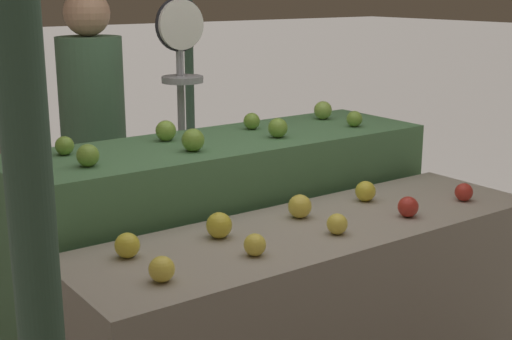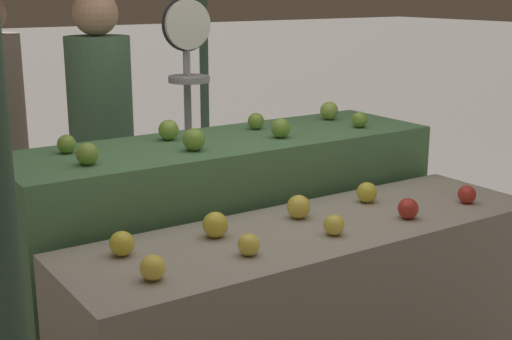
# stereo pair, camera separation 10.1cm
# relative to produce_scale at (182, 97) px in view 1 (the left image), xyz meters

# --- Properties ---
(display_counter_front) EXTENTS (1.83, 0.55, 0.88)m
(display_counter_front) POSITION_rel_produce_scale_xyz_m (-0.12, -1.15, -0.75)
(display_counter_front) COLOR gray
(display_counter_front) RESTS_ON ground_plane
(display_counter_back) EXTENTS (1.83, 0.55, 1.09)m
(display_counter_back) POSITION_rel_produce_scale_xyz_m (-0.12, -0.55, -0.65)
(display_counter_back) COLOR #4C7A4C
(display_counter_back) RESTS_ON ground_plane
(apple_front_0) EXTENTS (0.08, 0.08, 0.08)m
(apple_front_0) POSITION_rel_produce_scale_xyz_m (-0.81, -1.27, -0.27)
(apple_front_0) COLOR yellow
(apple_front_0) RESTS_ON display_counter_front
(apple_front_1) EXTENTS (0.07, 0.07, 0.07)m
(apple_front_1) POSITION_rel_produce_scale_xyz_m (-0.47, -1.26, -0.27)
(apple_front_1) COLOR yellow
(apple_front_1) RESTS_ON display_counter_front
(apple_front_2) EXTENTS (0.07, 0.07, 0.07)m
(apple_front_2) POSITION_rel_produce_scale_xyz_m (-0.12, -1.26, -0.27)
(apple_front_2) COLOR yellow
(apple_front_2) RESTS_ON display_counter_front
(apple_front_3) EXTENTS (0.08, 0.08, 0.08)m
(apple_front_3) POSITION_rel_produce_scale_xyz_m (0.22, -1.27, -0.27)
(apple_front_3) COLOR #B72D23
(apple_front_3) RESTS_ON display_counter_front
(apple_front_4) EXTENTS (0.07, 0.07, 0.07)m
(apple_front_4) POSITION_rel_produce_scale_xyz_m (0.55, -1.26, -0.28)
(apple_front_4) COLOR #B72D23
(apple_front_4) RESTS_ON display_counter_front
(apple_front_5) EXTENTS (0.08, 0.08, 0.08)m
(apple_front_5) POSITION_rel_produce_scale_xyz_m (-0.81, -1.04, -0.27)
(apple_front_5) COLOR gold
(apple_front_5) RESTS_ON display_counter_front
(apple_front_6) EXTENTS (0.09, 0.09, 0.09)m
(apple_front_6) POSITION_rel_produce_scale_xyz_m (-0.47, -1.06, -0.27)
(apple_front_6) COLOR gold
(apple_front_6) RESTS_ON display_counter_front
(apple_front_7) EXTENTS (0.09, 0.09, 0.09)m
(apple_front_7) POSITION_rel_produce_scale_xyz_m (-0.11, -1.05, -0.27)
(apple_front_7) COLOR yellow
(apple_front_7) RESTS_ON display_counter_front
(apple_front_8) EXTENTS (0.08, 0.08, 0.08)m
(apple_front_8) POSITION_rel_produce_scale_xyz_m (0.23, -1.04, -0.27)
(apple_front_8) COLOR gold
(apple_front_8) RESTS_ON display_counter_front
(apple_back_0) EXTENTS (0.08, 0.08, 0.08)m
(apple_back_0) POSITION_rel_produce_scale_xyz_m (-0.76, -0.66, -0.06)
(apple_back_0) COLOR #7AA338
(apple_back_0) RESTS_ON display_counter_back
(apple_back_1) EXTENTS (0.09, 0.09, 0.09)m
(apple_back_1) POSITION_rel_produce_scale_xyz_m (-0.34, -0.67, -0.06)
(apple_back_1) COLOR #7AA338
(apple_back_1) RESTS_ON display_counter_back
(apple_back_2) EXTENTS (0.08, 0.08, 0.08)m
(apple_back_2) POSITION_rel_produce_scale_xyz_m (0.08, -0.66, -0.06)
(apple_back_2) COLOR #7AA338
(apple_back_2) RESTS_ON display_counter_back
(apple_back_3) EXTENTS (0.07, 0.07, 0.07)m
(apple_back_3) POSITION_rel_produce_scale_xyz_m (0.51, -0.67, -0.06)
(apple_back_3) COLOR #7AA338
(apple_back_3) RESTS_ON display_counter_back
(apple_back_4) EXTENTS (0.07, 0.07, 0.07)m
(apple_back_4) POSITION_rel_produce_scale_xyz_m (-0.76, -0.44, -0.06)
(apple_back_4) COLOR #7AA338
(apple_back_4) RESTS_ON display_counter_back
(apple_back_5) EXTENTS (0.08, 0.08, 0.08)m
(apple_back_5) POSITION_rel_produce_scale_xyz_m (-0.33, -0.44, -0.06)
(apple_back_5) COLOR #84AD3D
(apple_back_5) RESTS_ON display_counter_back
(apple_back_6) EXTENTS (0.07, 0.07, 0.07)m
(apple_back_6) POSITION_rel_produce_scale_xyz_m (0.10, -0.44, -0.06)
(apple_back_6) COLOR #7AA338
(apple_back_6) RESTS_ON display_counter_back
(apple_back_7) EXTENTS (0.09, 0.09, 0.09)m
(apple_back_7) POSITION_rel_produce_scale_xyz_m (0.52, -0.44, -0.06)
(apple_back_7) COLOR #8EB247
(apple_back_7) RESTS_ON display_counter_back
(produce_scale) EXTENTS (0.25, 0.20, 1.66)m
(produce_scale) POSITION_rel_produce_scale_xyz_m (0.00, 0.00, 0.00)
(produce_scale) COLOR #99999E
(produce_scale) RESTS_ON ground_plane
(person_vendor_at_scale) EXTENTS (0.42, 0.42, 1.70)m
(person_vendor_at_scale) POSITION_rel_produce_scale_xyz_m (-0.33, 0.32, -0.20)
(person_vendor_at_scale) COLOR #2D2D38
(person_vendor_at_scale) RESTS_ON ground_plane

